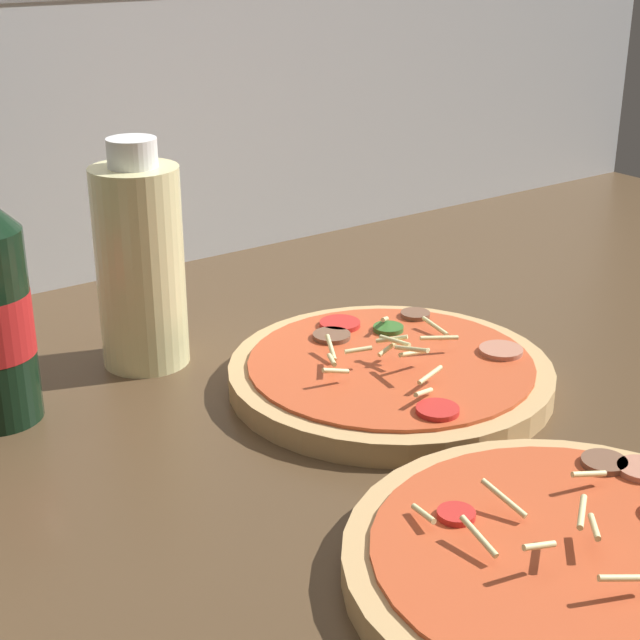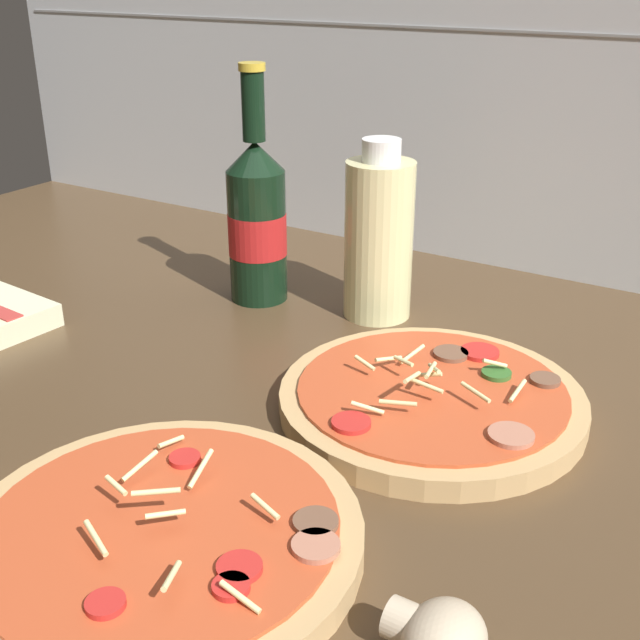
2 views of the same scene
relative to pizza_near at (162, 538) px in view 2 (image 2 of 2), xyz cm
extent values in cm
cube|color=#4C3823|center=(-0.79, 16.49, -2.29)|extent=(160.00, 90.00, 2.50)
cube|color=silver|center=(-0.79, 61.99, 26.46)|extent=(160.00, 1.00, 60.00)
cube|color=gray|center=(-0.79, 61.44, 26.46)|extent=(156.80, 0.16, 0.30)
cylinder|color=tan|center=(-0.07, -0.02, -0.14)|extent=(26.00, 26.00, 1.79)
cylinder|color=#C14C28|center=(-0.07, -0.02, 0.91)|extent=(22.88, 22.88, 0.30)
cylinder|color=red|center=(6.76, -0.73, 1.26)|extent=(2.75, 2.75, 0.40)
cylinder|color=#B7755B|center=(9.55, 3.21, 1.26)|extent=(3.02, 3.02, 0.40)
cylinder|color=red|center=(2.23, -6.92, 1.26)|extent=(2.27, 2.27, 0.40)
cylinder|color=red|center=(7.31, -2.24, 1.26)|extent=(2.22, 2.22, 0.40)
cylinder|color=red|center=(-3.33, 6.20, 1.26)|extent=(2.26, 2.26, 0.40)
cylinder|color=brown|center=(8.34, 5.11, 1.26)|extent=(2.92, 2.92, 0.40)
cylinder|color=beige|center=(5.33, 3.90, 2.05)|extent=(2.54, 0.91, 0.83)
cylinder|color=beige|center=(-3.47, -0.17, 2.81)|extent=(2.10, 0.72, 0.70)
cylinder|color=beige|center=(-1.34, -4.05, 2.22)|extent=(2.93, 1.48, 0.85)
cylinder|color=beige|center=(-5.22, 6.92, 1.63)|extent=(0.74, 2.28, 0.63)
cylinder|color=beige|center=(4.71, -4.20, 2.30)|extent=(1.53, 2.76, 0.92)
cylinder|color=beige|center=(8.42, -2.83, 1.53)|extent=(2.84, 0.50, 1.00)
cylinder|color=beige|center=(0.79, -0.30, 2.36)|extent=(1.91, 2.11, 0.51)
cylinder|color=beige|center=(-0.09, -0.04, 3.53)|extent=(2.63, 2.11, 0.45)
cylinder|color=beige|center=(-0.98, 4.97, 2.04)|extent=(0.91, 3.24, 1.39)
cylinder|color=beige|center=(-4.60, 3.09, 2.01)|extent=(0.68, 3.18, 1.03)
cylinder|color=tan|center=(7.22, 25.10, -0.10)|extent=(25.48, 25.48, 1.88)
cylinder|color=#C14C28|center=(7.22, 25.10, 0.99)|extent=(22.42, 22.42, 0.30)
cylinder|color=#336628|center=(10.97, 30.02, 1.34)|extent=(2.56, 2.56, 0.40)
cylinder|color=red|center=(8.24, 33.16, 1.34)|extent=(3.47, 3.47, 0.40)
cylinder|color=brown|center=(6.14, 31.47, 1.34)|extent=(3.14, 3.14, 0.40)
cylinder|color=brown|center=(14.87, 31.09, 1.34)|extent=(2.56, 2.56, 0.40)
cylinder|color=red|center=(4.41, 16.67, 1.34)|extent=(3.07, 3.07, 0.40)
cylinder|color=#B7755B|center=(15.39, 21.24, 1.34)|extent=(3.48, 3.48, 0.40)
cylinder|color=beige|center=(11.33, 24.13, 2.44)|extent=(3.01, 1.64, 0.55)
cylinder|color=beige|center=(13.75, 27.27, 1.78)|extent=(0.45, 3.18, 0.80)
cylinder|color=beige|center=(3.79, 28.35, 2.01)|extent=(1.42, 2.67, 1.28)
cylinder|color=beige|center=(6.66, 19.88, 2.13)|extent=(2.96, 1.20, 0.53)
cylinder|color=beige|center=(4.32, 25.50, 2.71)|extent=(2.16, 1.09, 0.46)
cylinder|color=beige|center=(6.72, 22.11, 3.38)|extent=(0.68, 3.35, 1.14)
cylinder|color=beige|center=(7.68, 22.88, 2.55)|extent=(2.89, 0.42, 0.66)
cylinder|color=beige|center=(7.20, 24.63, 3.03)|extent=(0.90, 2.96, 0.53)
cylinder|color=beige|center=(4.76, 18.42, 1.83)|extent=(2.59, 1.40, 1.04)
cylinder|color=beige|center=(1.27, 24.29, 2.24)|extent=(2.19, 0.76, 0.86)
cylinder|color=beige|center=(10.69, 30.18, 2.18)|extent=(1.93, 1.78, 1.07)
cylinder|color=beige|center=(7.30, 25.13, 2.99)|extent=(1.93, 2.13, 0.95)
cylinder|color=beige|center=(2.45, 26.39, 2.03)|extent=(1.59, 2.61, 0.78)
cylinder|color=beige|center=(6.92, 25.06, 2.34)|extent=(2.20, 0.64, 0.91)
cylinder|color=black|center=(-19.62, 37.77, 6.17)|extent=(6.31, 6.31, 14.41)
cone|color=black|center=(-19.62, 37.77, 14.94)|extent=(6.31, 6.31, 3.15)
cylinder|color=black|center=(-19.62, 37.77, 20.02)|extent=(2.40, 2.40, 7.00)
cylinder|color=gold|center=(-19.62, 37.77, 23.92)|extent=(2.76, 2.76, 0.80)
cylinder|color=red|center=(-19.62, 37.77, 6.45)|extent=(6.38, 6.38, 4.61)
cylinder|color=beige|center=(-6.26, 40.64, 7.19)|extent=(7.11, 7.11, 16.46)
cylinder|color=white|center=(-6.26, 40.64, 16.54)|extent=(3.91, 3.91, 2.24)
cylinder|color=beige|center=(16.88, 0.95, 0.80)|extent=(2.36, 2.36, 2.36)
ellipsoid|color=#C6B293|center=(18.98, 0.95, 0.80)|extent=(4.46, 5.25, 3.67)
camera|label=1|loc=(-37.64, -28.47, 33.06)|focal=55.00mm
camera|label=2|loc=(30.10, -29.42, 33.52)|focal=45.00mm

